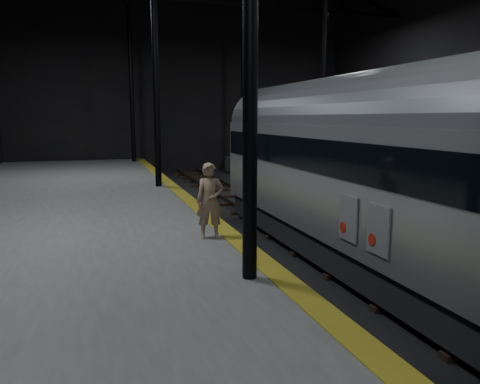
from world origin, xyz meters
name	(u,v)px	position (x,y,z in m)	size (l,w,h in m)	color
ground	(330,253)	(0.00, 0.00, 0.00)	(44.00, 44.00, 0.00)	black
platform_left	(50,259)	(-7.50, 0.00, 0.50)	(9.00, 43.80, 1.00)	#535350
tactile_strip	(221,227)	(-3.25, 0.00, 1.00)	(0.50, 43.80, 0.01)	olive
track	(330,250)	(0.00, 0.00, 0.07)	(2.40, 43.00, 0.24)	#3F3328
train	(411,173)	(0.00, -3.40, 2.71)	(2.73, 18.18, 4.86)	#ADB0B5
woman	(210,201)	(-3.80, -1.06, 1.91)	(0.66, 0.43, 1.81)	#917559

